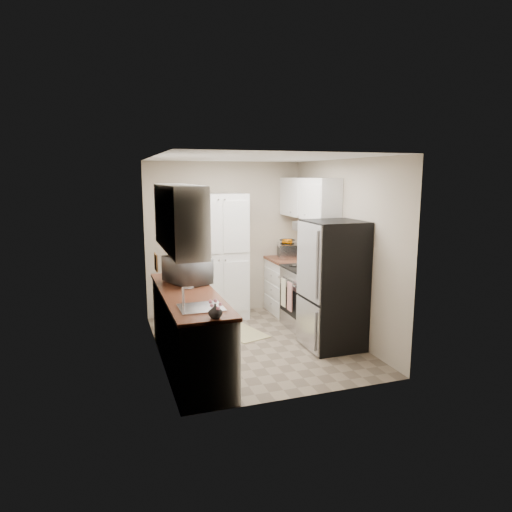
# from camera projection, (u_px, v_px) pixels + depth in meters

# --- Properties ---
(ground) EXTENTS (3.20, 3.20, 0.00)m
(ground) POSITION_uv_depth(u_px,v_px,m) (256.00, 344.00, 6.26)
(ground) COLOR #7A6B56
(ground) RESTS_ON ground
(room_shell) EXTENTS (2.64, 3.24, 2.52)m
(room_shell) POSITION_uv_depth(u_px,v_px,m) (255.00, 226.00, 5.96)
(room_shell) COLOR beige
(room_shell) RESTS_ON ground
(pantry_cabinet) EXTENTS (0.90, 0.55, 2.00)m
(pantry_cabinet) POSITION_uv_depth(u_px,v_px,m) (218.00, 257.00, 7.25)
(pantry_cabinet) COLOR white
(pantry_cabinet) RESTS_ON ground
(base_cabinet_left) EXTENTS (0.60, 2.30, 0.88)m
(base_cabinet_left) POSITION_uv_depth(u_px,v_px,m) (189.00, 331.00, 5.47)
(base_cabinet_left) COLOR white
(base_cabinet_left) RESTS_ON ground
(countertop_left) EXTENTS (0.63, 2.33, 0.04)m
(countertop_left) POSITION_uv_depth(u_px,v_px,m) (188.00, 293.00, 5.39)
(countertop_left) COLOR brown
(countertop_left) RESTS_ON base_cabinet_left
(base_cabinet_right) EXTENTS (0.60, 0.80, 0.88)m
(base_cabinet_right) POSITION_uv_depth(u_px,v_px,m) (289.00, 287.00, 7.60)
(base_cabinet_right) COLOR white
(base_cabinet_right) RESTS_ON ground
(countertop_right) EXTENTS (0.63, 0.83, 0.04)m
(countertop_right) POSITION_uv_depth(u_px,v_px,m) (290.00, 260.00, 7.52)
(countertop_right) COLOR brown
(countertop_right) RESTS_ON base_cabinet_right
(electric_range) EXTENTS (0.71, 0.78, 1.13)m
(electric_range) POSITION_uv_depth(u_px,v_px,m) (309.00, 297.00, 6.84)
(electric_range) COLOR #B7B7BC
(electric_range) RESTS_ON ground
(refrigerator) EXTENTS (0.70, 0.72, 1.70)m
(refrigerator) POSITION_uv_depth(u_px,v_px,m) (333.00, 285.00, 6.02)
(refrigerator) COLOR #B7B7BC
(refrigerator) RESTS_ON ground
(microwave) EXTENTS (0.61, 0.72, 0.34)m
(microwave) POSITION_uv_depth(u_px,v_px,m) (188.00, 270.00, 5.81)
(microwave) COLOR #BCBCC1
(microwave) RESTS_ON countertop_left
(wine_bottle) EXTENTS (0.07, 0.07, 0.27)m
(wine_bottle) POSITION_uv_depth(u_px,v_px,m) (168.00, 267.00, 6.16)
(wine_bottle) COLOR black
(wine_bottle) RESTS_ON countertop_left
(flower_vase) EXTENTS (0.15, 0.15, 0.14)m
(flower_vase) POSITION_uv_depth(u_px,v_px,m) (215.00, 311.00, 4.37)
(flower_vase) COLOR white
(flower_vase) RESTS_ON countertop_left
(cutting_board) EXTENTS (0.08, 0.20, 0.26)m
(cutting_board) POSITION_uv_depth(u_px,v_px,m) (179.00, 265.00, 6.35)
(cutting_board) COLOR #3D7F2B
(cutting_board) RESTS_ON countertop_left
(toaster_oven) EXTENTS (0.42, 0.48, 0.24)m
(toaster_oven) POSITION_uv_depth(u_px,v_px,m) (288.00, 251.00, 7.58)
(toaster_oven) COLOR #BCBDC1
(toaster_oven) RESTS_ON countertop_right
(fruit_basket) EXTENTS (0.33, 0.33, 0.11)m
(fruit_basket) POSITION_uv_depth(u_px,v_px,m) (287.00, 241.00, 7.55)
(fruit_basket) COLOR #FF7B00
(fruit_basket) RESTS_ON toaster_oven
(kitchen_mat) EXTENTS (0.65, 0.85, 0.01)m
(kitchen_mat) POSITION_uv_depth(u_px,v_px,m) (243.00, 333.00, 6.67)
(kitchen_mat) COLOR tan
(kitchen_mat) RESTS_ON ground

